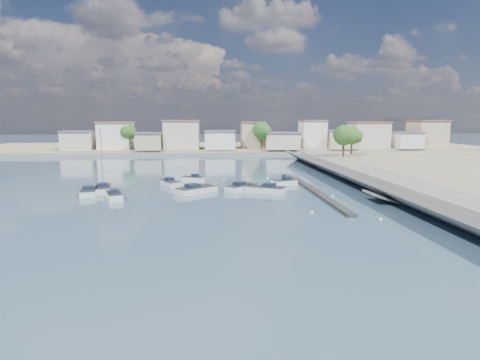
% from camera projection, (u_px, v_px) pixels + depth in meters
% --- Properties ---
extents(ground, '(400.00, 400.00, 0.00)m').
position_uv_depth(ground, '(245.00, 168.00, 82.09)').
color(ground, '#2F4B5F').
rests_on(ground, ground).
extents(seawall_walkway, '(5.00, 90.00, 1.80)m').
position_uv_depth(seawall_walkway, '(392.00, 183.00, 56.81)').
color(seawall_walkway, slate).
rests_on(seawall_walkway, ground).
extents(breakwater, '(2.00, 31.02, 0.35)m').
position_uv_depth(breakwater, '(312.00, 190.00, 55.69)').
color(breakwater, black).
rests_on(breakwater, ground).
extents(far_shore_land, '(160.00, 40.00, 1.40)m').
position_uv_depth(far_shore_land, '(230.00, 147.00, 133.25)').
color(far_shore_land, gray).
rests_on(far_shore_land, ground).
extents(far_shore_quay, '(160.00, 2.50, 0.80)m').
position_uv_depth(far_shore_quay, '(234.00, 154.00, 112.59)').
color(far_shore_quay, slate).
rests_on(far_shore_quay, ground).
extents(far_town, '(113.01, 12.80, 8.35)m').
position_uv_depth(far_town, '(269.00, 136.00, 118.60)').
color(far_town, beige).
rests_on(far_town, far_shore_land).
extents(shore_trees, '(74.56, 38.32, 7.92)m').
position_uv_depth(shore_trees, '(266.00, 133.00, 109.54)').
color(shore_trees, '#38281E').
rests_on(shore_trees, ground).
extents(motorboat_a, '(2.96, 4.72, 1.48)m').
position_uv_depth(motorboat_a, '(114.00, 196.00, 50.00)').
color(motorboat_a, silver).
rests_on(motorboat_a, ground).
extents(motorboat_b, '(4.87, 4.68, 1.48)m').
position_uv_depth(motorboat_b, '(243.00, 188.00, 55.97)').
color(motorboat_b, silver).
rests_on(motorboat_b, ground).
extents(motorboat_c, '(5.80, 4.22, 1.48)m').
position_uv_depth(motorboat_c, '(264.00, 189.00, 54.53)').
color(motorboat_c, silver).
rests_on(motorboat_c, ground).
extents(motorboat_d, '(4.29, 2.89, 1.48)m').
position_uv_depth(motorboat_d, '(283.00, 183.00, 60.26)').
color(motorboat_d, silver).
rests_on(motorboat_d, ground).
extents(motorboat_e, '(2.78, 5.40, 1.48)m').
position_uv_depth(motorboat_e, '(89.00, 192.00, 52.68)').
color(motorboat_e, silver).
rests_on(motorboat_e, ground).
extents(motorboat_f, '(3.89, 2.59, 1.48)m').
position_uv_depth(motorboat_f, '(192.00, 179.00, 63.85)').
color(motorboat_f, silver).
rests_on(motorboat_f, ground).
extents(motorboat_g, '(3.58, 4.89, 1.48)m').
position_uv_depth(motorboat_g, '(171.00, 184.00, 59.27)').
color(motorboat_g, silver).
rests_on(motorboat_g, ground).
extents(motorboat_h, '(5.91, 5.44, 1.48)m').
position_uv_depth(motorboat_h, '(198.00, 190.00, 54.33)').
color(motorboat_h, silver).
rests_on(motorboat_h, ground).
extents(sailboat, '(3.07, 6.26, 9.00)m').
position_uv_depth(sailboat, '(103.00, 188.00, 55.14)').
color(sailboat, silver).
rests_on(sailboat, ground).
extents(mooring_buoys, '(14.75, 34.65, 0.35)m').
position_uv_depth(mooring_buoys, '(283.00, 189.00, 56.46)').
color(mooring_buoys, white).
rests_on(mooring_buoys, ground).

